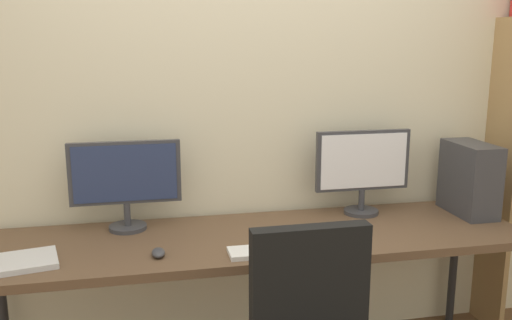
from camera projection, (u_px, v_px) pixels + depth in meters
wall_back at (241, 106)px, 2.89m from camera, size 4.94×0.10×2.60m
desk at (258, 244)px, 2.62m from camera, size 2.54×0.68×0.74m
monitor_left at (125, 179)px, 2.64m from camera, size 0.52×0.18×0.43m
monitor_right at (363, 167)px, 2.88m from camera, size 0.50×0.18×0.44m
pc_tower at (469, 179)px, 2.90m from camera, size 0.17×0.34×0.38m
keyboard_main at (269, 251)px, 2.39m from camera, size 0.35×0.13×0.02m
computer_mouse at (158, 253)px, 2.35m from camera, size 0.06×0.10×0.03m
laptop_closed at (16, 263)px, 2.26m from camera, size 0.36×0.28×0.02m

